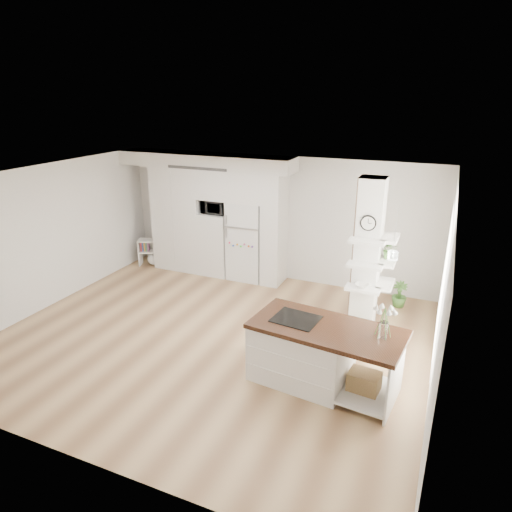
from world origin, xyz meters
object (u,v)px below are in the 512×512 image
at_px(kitchen_island, 310,351).
at_px(floor_plant_a, 357,332).
at_px(bookshelf, 152,254).
at_px(refrigerator, 248,240).

xyz_separation_m(kitchen_island, floor_plant_a, (0.44, 1.22, -0.22)).
distance_m(bookshelf, floor_plant_a, 5.59).
xyz_separation_m(bookshelf, floor_plant_a, (5.29, -1.81, -0.01)).
bearing_deg(floor_plant_a, kitchen_island, -109.90).
bearing_deg(floor_plant_a, bookshelf, 161.11).
xyz_separation_m(refrigerator, bookshelf, (-2.45, -0.18, -0.60)).
xyz_separation_m(refrigerator, kitchen_island, (2.40, -3.20, -0.39)).
bearing_deg(kitchen_island, bookshelf, 154.50).
xyz_separation_m(refrigerator, floor_plant_a, (2.84, -1.99, -0.61)).
bearing_deg(bookshelf, floor_plant_a, -40.19).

